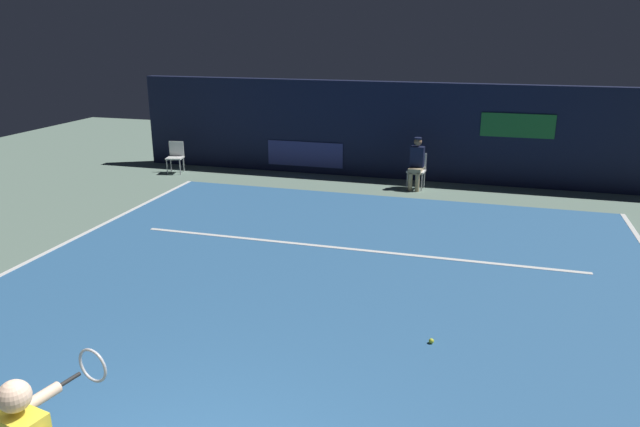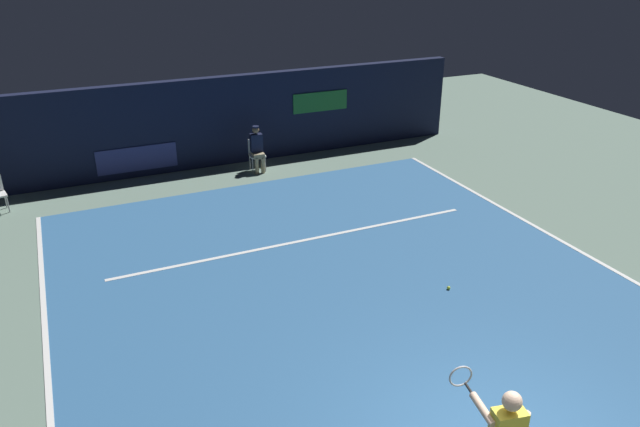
{
  "view_description": "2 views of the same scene",
  "coord_description": "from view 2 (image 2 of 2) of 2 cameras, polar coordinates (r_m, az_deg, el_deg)",
  "views": [
    {
      "loc": [
        2.3,
        -3.17,
        3.94
      ],
      "look_at": [
        -0.47,
        6.48,
        0.78
      ],
      "focal_mm": 33.06,
      "sensor_mm": 36.0,
      "label": 1
    },
    {
      "loc": [
        -4.54,
        -4.3,
        6.15
      ],
      "look_at": [
        0.16,
        6.14,
        0.95
      ],
      "focal_mm": 33.98,
      "sensor_mm": 36.0,
      "label": 2
    }
  ],
  "objects": [
    {
      "name": "tennis_ball",
      "position": [
        11.96,
        12.02,
        -6.87
      ],
      "size": [
        0.07,
        0.07,
        0.07
      ],
      "primitive_type": "sphere",
      "color": "#CCE033",
      "rests_on": "court_surface"
    },
    {
      "name": "back_wall",
      "position": [
        18.16,
        -8.96,
        8.62
      ],
      "size": [
        15.0,
        0.33,
        2.6
      ],
      "color": "#141933",
      "rests_on": "ground"
    },
    {
      "name": "line_sideline_right",
      "position": [
        11.01,
        -24.37,
        -11.96
      ],
      "size": [
        0.1,
        11.62,
        0.01
      ],
      "primitive_type": "cube",
      "color": "white",
      "rests_on": "court_surface"
    },
    {
      "name": "ground_plane",
      "position": [
        11.89,
        1.95,
        -6.73
      ],
      "size": [
        30.88,
        30.88,
        0.0
      ],
      "primitive_type": "plane",
      "color": "slate"
    },
    {
      "name": "court_surface",
      "position": [
        11.89,
        1.95,
        -6.71
      ],
      "size": [
        10.73,
        11.62,
        0.01
      ],
      "primitive_type": "cube",
      "color": "#336699",
      "rests_on": "ground"
    },
    {
      "name": "line_judge_on_chair",
      "position": [
        17.56,
        -5.95,
        6.15
      ],
      "size": [
        0.47,
        0.55,
        1.32
      ],
      "color": "white",
      "rests_on": "ground"
    },
    {
      "name": "line_sideline_left",
      "position": [
        14.75,
        20.84,
        -1.86
      ],
      "size": [
        0.1,
        11.62,
        0.01
      ],
      "primitive_type": "cube",
      "color": "white",
      "rests_on": "court_surface"
    },
    {
      "name": "line_service",
      "position": [
        13.51,
        -1.84,
        -2.61
      ],
      "size": [
        8.37,
        0.1,
        0.01
      ],
      "primitive_type": "cube",
      "color": "white",
      "rests_on": "court_surface"
    }
  ]
}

